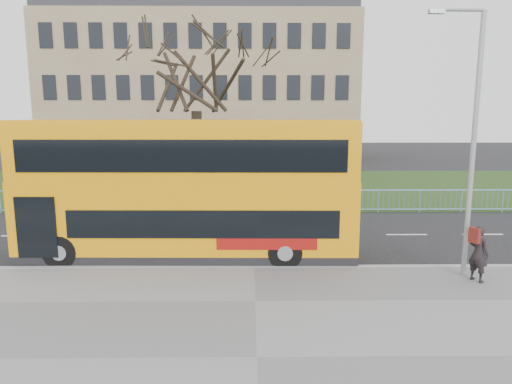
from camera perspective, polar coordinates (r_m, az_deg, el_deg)
ground at (r=15.47m, az=-0.24°, el=-7.84°), size 120.00×120.00×0.00m
pavement at (r=9.23m, az=0.10°, el=-20.26°), size 80.00×10.50×0.12m
kerb at (r=13.97m, az=-0.19°, el=-9.49°), size 80.00×0.20×0.14m
grass_verge at (r=29.41m, az=-0.46°, el=0.70°), size 80.00×15.40×0.08m
guard_railing at (r=21.74m, az=-0.38°, el=-1.18°), size 40.00×0.12×1.10m
bare_tree at (r=24.93m, az=-7.50°, el=12.08°), size 7.89×7.89×11.27m
civic_building at (r=50.04m, az=-6.44°, el=12.37°), size 30.00×15.00×14.00m
yellow_bus at (r=14.82m, az=-8.48°, el=0.72°), size 10.62×2.73×4.43m
pedestrian at (r=13.98m, az=26.05°, el=-6.91°), size 0.61×0.68×1.57m
street_lamp at (r=13.83m, az=25.28°, el=6.46°), size 1.54×0.19×7.27m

